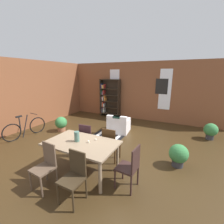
{
  "coord_description": "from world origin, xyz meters",
  "views": [
    {
      "loc": [
        2.28,
        -3.84,
        2.32
      ],
      "look_at": [
        -0.19,
        1.11,
        0.93
      ],
      "focal_mm": 24.25,
      "sensor_mm": 36.0,
      "label": 1
    }
  ],
  "objects_px": {
    "dining_chair_far_left": "(87,138)",
    "potted_plant_window": "(179,155)",
    "vase_on_table": "(77,136)",
    "dining_chair_near_left": "(46,164)",
    "dining_chair_near_right": "(74,175)",
    "potted_plant_corner": "(61,123)",
    "dining_table": "(82,146)",
    "dining_chair_far_right": "(110,143)",
    "potted_plant_by_shelf": "(211,130)",
    "bicycle_second": "(25,128)",
    "armchair_white": "(119,125)",
    "bookshelf_tall": "(109,98)",
    "dining_chair_head_right": "(130,166)"
  },
  "relations": [
    {
      "from": "dining_chair_far_left",
      "to": "potted_plant_window",
      "type": "xyz_separation_m",
      "value": [
        2.42,
        0.56,
        -0.19
      ]
    },
    {
      "from": "vase_on_table",
      "to": "dining_chair_far_left",
      "type": "relative_size",
      "value": 0.26
    },
    {
      "from": "dining_chair_near_left",
      "to": "potted_plant_window",
      "type": "xyz_separation_m",
      "value": [
        2.42,
        2.02,
        -0.19
      ]
    },
    {
      "from": "dining_chair_near_right",
      "to": "potted_plant_corner",
      "type": "xyz_separation_m",
      "value": [
        -2.84,
        2.53,
        -0.18
      ]
    },
    {
      "from": "dining_table",
      "to": "potted_plant_window",
      "type": "xyz_separation_m",
      "value": [
        2.05,
        1.29,
        -0.36
      ]
    },
    {
      "from": "dining_chair_far_right",
      "to": "potted_plant_by_shelf",
      "type": "relative_size",
      "value": 1.58
    },
    {
      "from": "potted_plant_corner",
      "to": "bicycle_second",
      "type": "bearing_deg",
      "value": -128.64
    },
    {
      "from": "vase_on_table",
      "to": "potted_plant_by_shelf",
      "type": "bearing_deg",
      "value": 49.25
    },
    {
      "from": "armchair_white",
      "to": "dining_table",
      "type": "bearing_deg",
      "value": -84.02
    },
    {
      "from": "bookshelf_tall",
      "to": "vase_on_table",
      "type": "bearing_deg",
      "value": -70.73
    },
    {
      "from": "dining_chair_far_left",
      "to": "dining_chair_head_right",
      "type": "xyz_separation_m",
      "value": [
        1.58,
        -0.74,
        0.0
      ]
    },
    {
      "from": "bookshelf_tall",
      "to": "potted_plant_window",
      "type": "distance_m",
      "value": 5.24
    },
    {
      "from": "potted_plant_window",
      "to": "dining_chair_near_left",
      "type": "bearing_deg",
      "value": -140.18
    },
    {
      "from": "dining_chair_near_left",
      "to": "dining_chair_head_right",
      "type": "xyz_separation_m",
      "value": [
        1.58,
        0.73,
        0.0
      ]
    },
    {
      "from": "potted_plant_by_shelf",
      "to": "dining_chair_far_left",
      "type": "bearing_deg",
      "value": -139.32
    },
    {
      "from": "vase_on_table",
      "to": "dining_chair_head_right",
      "type": "distance_m",
      "value": 1.39
    },
    {
      "from": "bookshelf_tall",
      "to": "potted_plant_by_shelf",
      "type": "height_order",
      "value": "bookshelf_tall"
    },
    {
      "from": "bicycle_second",
      "to": "potted_plant_window",
      "type": "distance_m",
      "value": 5.35
    },
    {
      "from": "dining_chair_far_right",
      "to": "potted_plant_by_shelf",
      "type": "height_order",
      "value": "dining_chair_far_right"
    },
    {
      "from": "vase_on_table",
      "to": "dining_chair_far_left",
      "type": "xyz_separation_m",
      "value": [
        -0.24,
        0.73,
        -0.38
      ]
    },
    {
      "from": "dining_table",
      "to": "potted_plant_by_shelf",
      "type": "height_order",
      "value": "dining_table"
    },
    {
      "from": "dining_chair_far_left",
      "to": "potted_plant_by_shelf",
      "type": "xyz_separation_m",
      "value": [
        3.36,
        2.88,
        -0.18
      ]
    },
    {
      "from": "dining_chair_far_left",
      "to": "dining_chair_head_right",
      "type": "relative_size",
      "value": 1.0
    },
    {
      "from": "dining_chair_near_left",
      "to": "dining_chair_near_right",
      "type": "distance_m",
      "value": 0.75
    },
    {
      "from": "dining_chair_near_right",
      "to": "dining_chair_far_right",
      "type": "bearing_deg",
      "value": 89.99
    },
    {
      "from": "dining_table",
      "to": "armchair_white",
      "type": "xyz_separation_m",
      "value": [
        -0.29,
        2.78,
        -0.41
      ]
    },
    {
      "from": "bicycle_second",
      "to": "vase_on_table",
      "type": "bearing_deg",
      "value": -13.97
    },
    {
      "from": "dining_chair_far_left",
      "to": "bicycle_second",
      "type": "bearing_deg",
      "value": 179.01
    },
    {
      "from": "dining_chair_near_left",
      "to": "dining_chair_near_right",
      "type": "xyz_separation_m",
      "value": [
        0.75,
        0.0,
        0.0
      ]
    },
    {
      "from": "dining_chair_far_left",
      "to": "armchair_white",
      "type": "relative_size",
      "value": 1.07
    },
    {
      "from": "dining_chair_head_right",
      "to": "bicycle_second",
      "type": "height_order",
      "value": "dining_chair_head_right"
    },
    {
      "from": "dining_chair_head_right",
      "to": "potted_plant_window",
      "type": "height_order",
      "value": "dining_chair_head_right"
    },
    {
      "from": "dining_chair_near_right",
      "to": "armchair_white",
      "type": "relative_size",
      "value": 1.07
    },
    {
      "from": "bookshelf_tall",
      "to": "potted_plant_corner",
      "type": "relative_size",
      "value": 3.34
    },
    {
      "from": "vase_on_table",
      "to": "armchair_white",
      "type": "height_order",
      "value": "vase_on_table"
    },
    {
      "from": "vase_on_table",
      "to": "dining_chair_head_right",
      "type": "bearing_deg",
      "value": -0.24
    },
    {
      "from": "dining_chair_near_right",
      "to": "bookshelf_tall",
      "type": "xyz_separation_m",
      "value": [
        -2.18,
        5.5,
        0.52
      ]
    },
    {
      "from": "dining_chair_near_right",
      "to": "bicycle_second",
      "type": "height_order",
      "value": "dining_chair_near_right"
    },
    {
      "from": "vase_on_table",
      "to": "dining_chair_near_right",
      "type": "distance_m",
      "value": 0.97
    },
    {
      "from": "dining_chair_near_left",
      "to": "armchair_white",
      "type": "xyz_separation_m",
      "value": [
        0.08,
        3.52,
        -0.23
      ]
    },
    {
      "from": "dining_chair_head_right",
      "to": "potted_plant_by_shelf",
      "type": "bearing_deg",
      "value": 63.89
    },
    {
      "from": "dining_table",
      "to": "potted_plant_window",
      "type": "distance_m",
      "value": 2.45
    },
    {
      "from": "dining_chair_far_left",
      "to": "potted_plant_corner",
      "type": "xyz_separation_m",
      "value": [
        -2.09,
        1.07,
        -0.18
      ]
    },
    {
      "from": "bookshelf_tall",
      "to": "dining_table",
      "type": "bearing_deg",
      "value": -69.34
    },
    {
      "from": "armchair_white",
      "to": "bicycle_second",
      "type": "height_order",
      "value": "bicycle_second"
    },
    {
      "from": "dining_chair_far_right",
      "to": "dining_chair_near_right",
      "type": "distance_m",
      "value": 1.46
    },
    {
      "from": "vase_on_table",
      "to": "armchair_white",
      "type": "distance_m",
      "value": 2.86
    },
    {
      "from": "potted_plant_by_shelf",
      "to": "potted_plant_corner",
      "type": "distance_m",
      "value": 5.74
    },
    {
      "from": "vase_on_table",
      "to": "potted_plant_by_shelf",
      "type": "distance_m",
      "value": 4.81
    },
    {
      "from": "dining_table",
      "to": "bookshelf_tall",
      "type": "distance_m",
      "value": 5.11
    }
  ]
}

